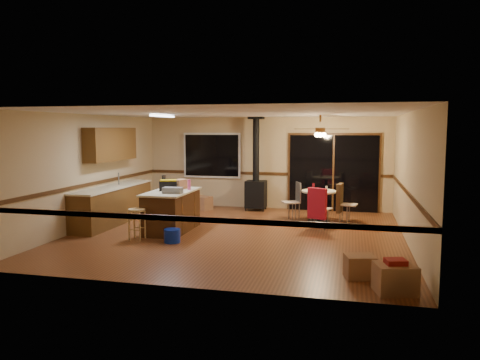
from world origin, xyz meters
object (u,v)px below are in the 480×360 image
(kitchen_island, at_px, (172,211))
(wood_stove, at_px, (256,184))
(dining_table, at_px, (319,201))
(chair_right, at_px, (341,198))
(toolbox_grey, at_px, (173,190))
(box_corner_a, at_px, (395,279))
(box_under_window, at_px, (203,203))
(box_corner_b, at_px, (360,267))
(chair_left, at_px, (295,197))
(chair_near, at_px, (318,203))
(toolbox_black, at_px, (168,186))
(blue_bucket, at_px, (172,236))
(bar_stool, at_px, (137,224))

(kitchen_island, bearing_deg, wood_stove, 66.91)
(dining_table, bearing_deg, chair_right, 8.53)
(toolbox_grey, relative_size, box_corner_a, 0.75)
(dining_table, bearing_deg, wood_stove, 144.77)
(toolbox_grey, bearing_deg, kitchen_island, 116.45)
(wood_stove, bearing_deg, box_corner_a, -62.17)
(kitchen_island, height_order, box_corner_a, kitchen_island)
(kitchen_island, xyz_separation_m, chair_right, (3.65, 1.83, 0.14))
(box_under_window, height_order, box_corner_b, box_under_window)
(kitchen_island, relative_size, box_corner_a, 3.14)
(chair_left, height_order, chair_near, same)
(box_corner_a, height_order, box_corner_b, box_corner_a)
(wood_stove, bearing_deg, kitchen_island, -113.09)
(kitchen_island, distance_m, toolbox_black, 0.56)
(toolbox_grey, xyz_separation_m, box_under_window, (-0.35, 3.11, -0.77))
(toolbox_black, distance_m, chair_right, 4.16)
(toolbox_black, bearing_deg, chair_near, 14.55)
(toolbox_black, height_order, box_corner_a, toolbox_black)
(chair_right, height_order, box_corner_b, chair_right)
(wood_stove, height_order, box_corner_a, wood_stove)
(toolbox_grey, bearing_deg, wood_stove, 71.51)
(wood_stove, xyz_separation_m, box_under_window, (-1.48, -0.27, -0.54))
(box_under_window, bearing_deg, kitchen_island, -86.29)
(blue_bucket, xyz_separation_m, dining_table, (2.72, 2.77, 0.39))
(blue_bucket, distance_m, box_under_window, 3.84)
(kitchen_island, bearing_deg, box_corner_b, -31.26)
(bar_stool, height_order, dining_table, dining_table)
(wood_stove, distance_m, chair_right, 2.65)
(box_under_window, bearing_deg, wood_stove, 10.52)
(chair_near, height_order, box_under_window, chair_near)
(box_corner_b, bearing_deg, kitchen_island, 148.74)
(dining_table, bearing_deg, bar_stool, -142.64)
(chair_near, bearing_deg, toolbox_grey, -157.78)
(chair_right, distance_m, box_under_window, 3.97)
(chair_near, relative_size, box_corner_a, 1.31)
(blue_bucket, bearing_deg, chair_left, 54.03)
(toolbox_black, height_order, dining_table, toolbox_black)
(wood_stove, relative_size, chair_right, 3.60)
(dining_table, bearing_deg, box_corner_a, -73.95)
(chair_near, relative_size, chair_right, 1.00)
(kitchen_island, relative_size, box_corner_b, 3.91)
(chair_left, height_order, box_corner_a, chair_left)
(blue_bucket, distance_m, chair_right, 4.34)
(toolbox_black, xyz_separation_m, box_corner_b, (4.12, -2.50, -0.83))
(toolbox_grey, bearing_deg, box_under_window, 96.37)
(chair_near, bearing_deg, bar_stool, -152.88)
(bar_stool, bearing_deg, box_under_window, 86.78)
(toolbox_black, xyz_separation_m, bar_stool, (-0.31, -0.98, -0.69))
(box_under_window, xyz_separation_m, box_corner_a, (4.69, -5.81, 0.01))
(toolbox_grey, relative_size, chair_right, 0.58)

